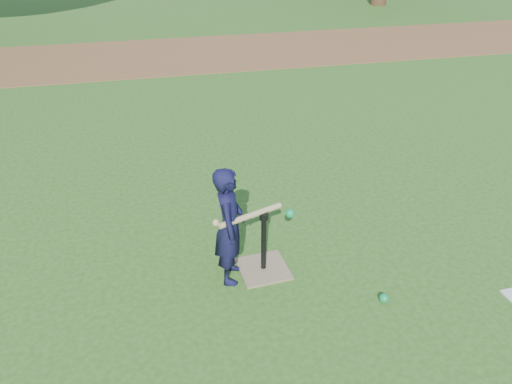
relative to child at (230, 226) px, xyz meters
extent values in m
plane|color=#285116|center=(0.47, -0.04, -0.54)|extent=(80.00, 80.00, 0.00)
cube|color=brown|center=(0.47, 7.46, -0.54)|extent=(24.00, 3.00, 0.01)
imported|color=black|center=(0.00, 0.00, 0.00)|extent=(0.35, 0.45, 1.09)
sphere|color=#0C8B47|center=(1.19, -0.61, -0.50)|extent=(0.08, 0.08, 0.08)
cube|color=#866F55|center=(0.30, 0.02, -0.53)|extent=(0.46, 0.46, 0.02)
cylinder|color=black|center=(0.30, 0.02, -0.24)|extent=(0.05, 0.05, 0.55)
cylinder|color=black|center=(0.30, 0.02, 0.04)|extent=(0.08, 0.08, 0.06)
cylinder|color=tan|center=(0.18, 0.00, 0.08)|extent=(0.58, 0.25, 0.05)
sphere|color=tan|center=(-0.12, -0.04, 0.08)|extent=(0.06, 0.06, 0.06)
sphere|color=#0C8B47|center=(0.52, -0.03, 0.07)|extent=(0.08, 0.08, 0.08)
camera|label=1|loc=(-0.56, -3.43, 2.38)|focal=35.00mm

